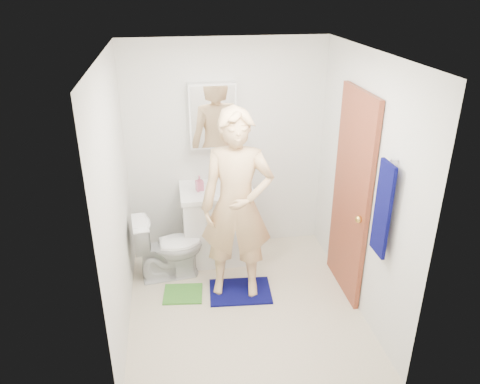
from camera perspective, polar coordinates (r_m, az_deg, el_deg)
name	(u,v)px	position (r m, az deg, el deg)	size (l,w,h in m)	color
floor	(243,305)	(4.75, 0.43, -13.57)	(2.20, 2.40, 0.02)	beige
ceiling	(244,52)	(3.77, 0.55, 16.70)	(2.20, 2.40, 0.02)	white
wall_back	(226,149)	(5.23, -1.70, 5.31)	(2.20, 0.02, 2.40)	silver
wall_front	(274,272)	(3.08, 4.22, -9.64)	(2.20, 0.02, 2.40)	silver
wall_left	(115,202)	(4.10, -15.02, -1.24)	(0.02, 2.40, 2.40)	silver
wall_right	(364,186)	(4.42, 14.83, 0.73)	(0.02, 2.40, 2.40)	silver
vanity_cabinet	(217,225)	(5.27, -2.80, -4.08)	(0.75, 0.55, 0.80)	white
countertop	(216,191)	(5.08, -2.89, 0.13)	(0.79, 0.59, 0.05)	white
sink_basin	(216,190)	(5.07, -2.90, 0.28)	(0.40, 0.40, 0.03)	white
faucet	(214,177)	(5.21, -3.13, 1.79)	(0.03, 0.03, 0.12)	silver
medicine_cabinet	(213,116)	(5.02, -3.37, 9.26)	(0.50, 0.12, 0.70)	white
mirror_panel	(213,117)	(4.96, -3.29, 9.07)	(0.46, 0.01, 0.66)	white
door	(351,197)	(4.60, 13.37, -0.55)	(0.05, 0.80, 2.05)	#A2492C
door_knob	(359,219)	(4.35, 14.30, -3.25)	(0.07, 0.07, 0.07)	gold
towel	(383,209)	(3.90, 17.01, -2.04)	(0.03, 0.24, 0.80)	#08094E
towel_hook	(395,160)	(3.76, 18.35, 3.74)	(0.02, 0.02, 0.06)	silver
toilet	(168,247)	(5.00, -8.72, -6.62)	(0.40, 0.70, 0.71)	white
bath_mat	(240,291)	(4.89, 0.03, -12.02)	(0.62, 0.44, 0.02)	#08094E
green_rug	(183,294)	(4.89, -6.96, -12.23)	(0.39, 0.33, 0.02)	#428B2E
soap_dispenser	(199,183)	(5.01, -4.97, 1.07)	(0.08, 0.08, 0.17)	#C75C7C
toothbrush_cup	(242,179)	(5.17, 0.27, 1.57)	(0.13, 0.13, 0.10)	#5B3D86
man	(237,206)	(4.41, -0.38, -1.77)	(0.69, 0.45, 1.89)	#E1B47E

